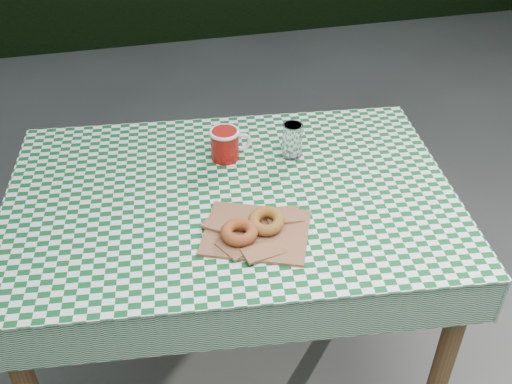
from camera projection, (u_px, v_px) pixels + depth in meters
ground at (265, 336)px, 2.27m from camera, size 60.00×60.00×0.00m
table at (234, 284)px, 1.98m from camera, size 1.38×1.00×0.75m
tablecloth at (231, 194)px, 1.75m from camera, size 1.40×1.02×0.01m
paper_bag at (256, 232)px, 1.60m from camera, size 0.34×0.31×0.01m
bagel_front at (239, 232)px, 1.56m from camera, size 0.11×0.11×0.03m
bagel_back at (266, 221)px, 1.60m from camera, size 0.14×0.14×0.03m
coffee_mug at (225, 145)px, 1.86m from camera, size 0.18×0.18×0.10m
drinking_glass at (292, 141)px, 1.87m from camera, size 0.09×0.09×0.11m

